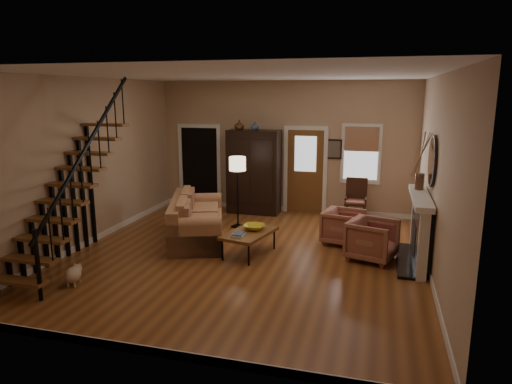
% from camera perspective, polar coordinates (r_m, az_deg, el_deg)
% --- Properties ---
extents(room, '(7.00, 7.33, 3.30)m').
position_cam_1_polar(room, '(10.04, -0.79, 3.74)').
color(room, brown).
rests_on(room, ground).
extents(staircase, '(0.94, 2.80, 3.20)m').
position_cam_1_polar(staircase, '(8.37, -22.69, 1.73)').
color(staircase, brown).
rests_on(staircase, ground).
extents(fireplace, '(0.33, 1.95, 2.30)m').
position_cam_1_polar(fireplace, '(8.62, 20.05, -3.66)').
color(fireplace, black).
rests_on(fireplace, ground).
extents(armoire, '(1.30, 0.60, 2.10)m').
position_cam_1_polar(armoire, '(11.50, -0.25, 2.54)').
color(armoire, black).
rests_on(armoire, ground).
extents(vase_a, '(0.24, 0.24, 0.25)m').
position_cam_1_polar(vase_a, '(11.37, -2.11, 8.37)').
color(vase_a, '#4C2619').
rests_on(vase_a, armoire).
extents(vase_b, '(0.20, 0.20, 0.21)m').
position_cam_1_polar(vase_b, '(11.26, -0.14, 8.25)').
color(vase_b, '#334C60').
rests_on(vase_b, armoire).
extents(sofa, '(1.74, 2.55, 0.87)m').
position_cam_1_polar(sofa, '(9.50, -7.38, -3.45)').
color(sofa, '#AD774E').
rests_on(sofa, ground).
extents(coffee_table, '(0.94, 1.30, 0.45)m').
position_cam_1_polar(coffee_table, '(8.65, -0.85, -6.40)').
color(coffee_table, brown).
rests_on(coffee_table, ground).
extents(bowl, '(0.40, 0.40, 0.10)m').
position_cam_1_polar(bowl, '(8.69, -0.26, -4.41)').
color(bowl, gold).
rests_on(bowl, coffee_table).
extents(books, '(0.21, 0.29, 0.05)m').
position_cam_1_polar(books, '(8.33, -2.22, -5.32)').
color(books, beige).
rests_on(books, coffee_table).
extents(armchair_left, '(1.02, 1.01, 0.75)m').
position_cam_1_polar(armchair_left, '(8.61, 14.33, -5.83)').
color(armchair_left, brown).
rests_on(armchair_left, ground).
extents(armchair_right, '(0.90, 0.89, 0.70)m').
position_cam_1_polar(armchair_right, '(9.39, 10.89, -4.31)').
color(armchair_right, brown).
rests_on(armchair_right, ground).
extents(floor_lamp, '(0.48, 0.48, 1.62)m').
position_cam_1_polar(floor_lamp, '(10.24, -2.30, -0.07)').
color(floor_lamp, black).
rests_on(floor_lamp, ground).
extents(side_chair, '(0.54, 0.54, 1.02)m').
position_cam_1_polar(side_chair, '(11.02, 12.36, -1.05)').
color(side_chair, '#371F11').
rests_on(side_chair, ground).
extents(dog, '(0.35, 0.46, 0.30)m').
position_cam_1_polar(dog, '(7.92, -21.91, -9.71)').
color(dog, beige).
rests_on(dog, ground).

